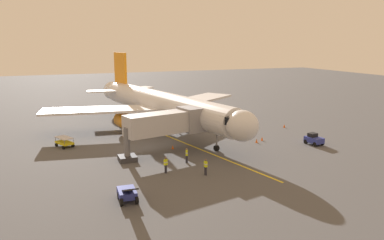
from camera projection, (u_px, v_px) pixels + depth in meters
ground_plane at (165, 129)px, 59.56m from camera, size 220.00×220.00×0.00m
apron_lead_in_line at (176, 139)px, 53.05m from camera, size 9.14×39.05×0.01m
airplane at (162, 104)px, 57.94m from camera, size 33.93×39.97×11.50m
jet_bridge at (169, 123)px, 45.90m from camera, size 11.50×5.14×5.40m
ground_crew_marshaller at (187, 155)px, 42.68m from camera, size 0.37×0.46×1.71m
ground_crew_wing_walker at (166, 165)px, 39.36m from camera, size 0.47×0.42×1.71m
ground_crew_loader at (206, 167)px, 38.77m from camera, size 0.27×0.41×1.71m
baggage_cart_near_nose at (64, 142)px, 49.20m from camera, size 2.40×2.95×1.27m
belt_loader_portside at (127, 193)px, 32.48m from camera, size 1.65×4.63×2.32m
tug_starboard_side at (314, 139)px, 50.35m from camera, size 1.87×2.50×1.50m
tug_rear_apron at (223, 110)px, 71.38m from camera, size 2.46×2.74×1.50m
safety_cone_nose_left at (173, 147)px, 48.29m from camera, size 0.32×0.32×0.55m
safety_cone_nose_right at (262, 139)px, 52.40m from camera, size 0.32×0.32×0.55m
safety_cone_wing_port at (257, 141)px, 51.33m from camera, size 0.32×0.32×0.55m
safety_cone_wing_starboard at (284, 126)px, 60.35m from camera, size 0.32×0.32×0.55m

